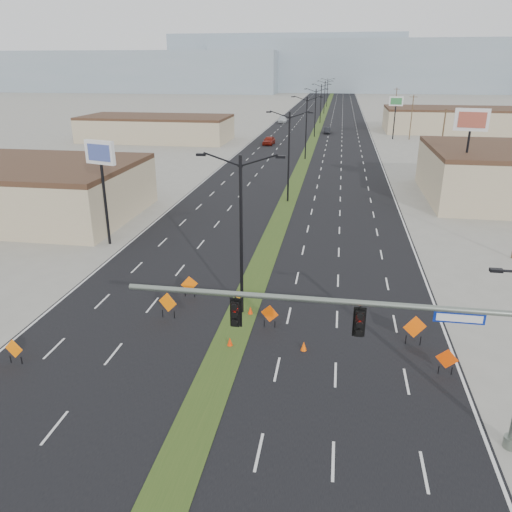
% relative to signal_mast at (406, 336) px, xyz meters
% --- Properties ---
extents(ground, '(600.00, 600.00, 0.00)m').
position_rel_signal_mast_xyz_m(ground, '(-8.56, -2.00, -4.79)').
color(ground, gray).
rests_on(ground, ground).
extents(road_surface, '(25.00, 400.00, 0.02)m').
position_rel_signal_mast_xyz_m(road_surface, '(-8.56, 98.00, -4.79)').
color(road_surface, black).
rests_on(road_surface, ground).
extents(median_strip, '(2.00, 400.00, 0.04)m').
position_rel_signal_mast_xyz_m(median_strip, '(-8.56, 98.00, -4.79)').
color(median_strip, '#294619').
rests_on(median_strip, ground).
extents(building_sw_far, '(30.00, 14.00, 4.50)m').
position_rel_signal_mast_xyz_m(building_sw_far, '(-40.56, 83.00, -2.54)').
color(building_sw_far, tan).
rests_on(building_sw_far, ground).
extents(building_se_far, '(44.00, 16.00, 5.00)m').
position_rel_signal_mast_xyz_m(building_se_far, '(29.44, 108.00, -2.29)').
color(building_se_far, tan).
rests_on(building_se_far, ground).
extents(mesa_west, '(180.00, 50.00, 22.00)m').
position_rel_signal_mast_xyz_m(mesa_west, '(-128.56, 278.00, 6.21)').
color(mesa_west, '#8497A4').
rests_on(mesa_west, ground).
extents(mesa_center, '(220.00, 50.00, 28.00)m').
position_rel_signal_mast_xyz_m(mesa_center, '(31.44, 298.00, 9.21)').
color(mesa_center, '#8497A4').
rests_on(mesa_center, ground).
extents(mesa_backdrop, '(140.00, 50.00, 32.00)m').
position_rel_signal_mast_xyz_m(mesa_backdrop, '(-38.56, 318.00, 11.21)').
color(mesa_backdrop, '#8497A4').
rests_on(mesa_backdrop, ground).
extents(signal_mast, '(16.30, 0.60, 8.00)m').
position_rel_signal_mast_xyz_m(signal_mast, '(0.00, 0.00, 0.00)').
color(signal_mast, slate).
rests_on(signal_mast, ground).
extents(streetlight_0, '(5.15, 0.24, 10.02)m').
position_rel_signal_mast_xyz_m(streetlight_0, '(-8.56, 10.00, 0.63)').
color(streetlight_0, black).
rests_on(streetlight_0, ground).
extents(streetlight_1, '(5.15, 0.24, 10.02)m').
position_rel_signal_mast_xyz_m(streetlight_1, '(-8.56, 38.00, 0.63)').
color(streetlight_1, black).
rests_on(streetlight_1, ground).
extents(streetlight_2, '(5.15, 0.24, 10.02)m').
position_rel_signal_mast_xyz_m(streetlight_2, '(-8.56, 66.00, 0.63)').
color(streetlight_2, black).
rests_on(streetlight_2, ground).
extents(streetlight_3, '(5.15, 0.24, 10.02)m').
position_rel_signal_mast_xyz_m(streetlight_3, '(-8.56, 94.00, 0.63)').
color(streetlight_3, black).
rests_on(streetlight_3, ground).
extents(streetlight_4, '(5.15, 0.24, 10.02)m').
position_rel_signal_mast_xyz_m(streetlight_4, '(-8.56, 122.00, 0.63)').
color(streetlight_4, black).
rests_on(streetlight_4, ground).
extents(streetlight_5, '(5.15, 0.24, 10.02)m').
position_rel_signal_mast_xyz_m(streetlight_5, '(-8.56, 150.00, 0.63)').
color(streetlight_5, black).
rests_on(streetlight_5, ground).
extents(streetlight_6, '(5.15, 0.24, 10.02)m').
position_rel_signal_mast_xyz_m(streetlight_6, '(-8.56, 178.00, 0.63)').
color(streetlight_6, black).
rests_on(streetlight_6, ground).
extents(utility_pole_1, '(1.60, 0.20, 9.00)m').
position_rel_signal_mast_xyz_m(utility_pole_1, '(11.44, 58.00, -0.12)').
color(utility_pole_1, '#4C3823').
rests_on(utility_pole_1, ground).
extents(utility_pole_2, '(1.60, 0.20, 9.00)m').
position_rel_signal_mast_xyz_m(utility_pole_2, '(11.44, 93.00, -0.12)').
color(utility_pole_2, '#4C3823').
rests_on(utility_pole_2, ground).
extents(utility_pole_3, '(1.60, 0.20, 9.00)m').
position_rel_signal_mast_xyz_m(utility_pole_3, '(11.44, 128.00, -0.12)').
color(utility_pole_3, '#4C3823').
rests_on(utility_pole_3, ground).
extents(car_left, '(2.23, 4.87, 1.62)m').
position_rel_signal_mast_xyz_m(car_left, '(-16.79, 81.00, -3.98)').
color(car_left, maroon).
rests_on(car_left, ground).
extents(car_mid, '(1.56, 4.14, 1.35)m').
position_rel_signal_mast_xyz_m(car_mid, '(-5.98, 100.22, -4.12)').
color(car_mid, black).
rests_on(car_mid, ground).
extents(car_far, '(2.62, 5.72, 1.62)m').
position_rel_signal_mast_xyz_m(car_far, '(-18.73, 121.50, -3.98)').
color(car_far, silver).
rests_on(car_far, ground).
extents(construction_sign_0, '(1.09, 0.18, 1.45)m').
position_rel_signal_mast_xyz_m(construction_sign_0, '(-19.23, 2.32, -3.94)').
color(construction_sign_0, orange).
rests_on(construction_sign_0, ground).
extents(construction_sign_1, '(1.06, 0.48, 1.51)m').
position_rel_signal_mast_xyz_m(construction_sign_1, '(-12.48, 11.65, -3.91)').
color(construction_sign_1, '#F76305').
rests_on(construction_sign_1, ground).
extents(construction_sign_2, '(1.26, 0.39, 1.72)m').
position_rel_signal_mast_xyz_m(construction_sign_2, '(-12.93, 8.52, -3.78)').
color(construction_sign_2, orange).
rests_on(construction_sign_2, ground).
extents(construction_sign_3, '(1.09, 0.31, 1.48)m').
position_rel_signal_mast_xyz_m(construction_sign_3, '(-6.56, 8.37, -3.93)').
color(construction_sign_3, '#F45105').
rests_on(construction_sign_3, ground).
extents(construction_sign_4, '(1.33, 0.41, 1.82)m').
position_rel_signal_mast_xyz_m(construction_sign_4, '(1.70, 7.69, -3.72)').
color(construction_sign_4, '#E85104').
rests_on(construction_sign_4, ground).
extents(construction_sign_5, '(1.09, 0.28, 1.48)m').
position_rel_signal_mast_xyz_m(construction_sign_5, '(2.94, 4.97, -3.93)').
color(construction_sign_5, '#DA3C04').
rests_on(construction_sign_5, ground).
extents(cone_0, '(0.42, 0.42, 0.55)m').
position_rel_signal_mast_xyz_m(cone_0, '(-8.46, 5.88, -4.52)').
color(cone_0, red).
rests_on(cone_0, ground).
extents(cone_1, '(0.43, 0.43, 0.56)m').
position_rel_signal_mast_xyz_m(cone_1, '(-4.33, 6.08, -4.51)').
color(cone_1, '#FF5705').
rests_on(cone_1, ground).
extents(cone_2, '(0.40, 0.40, 0.55)m').
position_rel_signal_mast_xyz_m(cone_2, '(-7.98, 9.82, -4.52)').
color(cone_2, '#E83204').
rests_on(cone_2, ground).
extents(cone_3, '(0.37, 0.37, 0.55)m').
position_rel_signal_mast_xyz_m(cone_3, '(-9.16, 12.06, -4.52)').
color(cone_3, orange).
rests_on(cone_3, ground).
extents(pole_sign_west, '(2.90, 1.21, 8.98)m').
position_rel_signal_mast_xyz_m(pole_sign_west, '(-22.56, 20.96, 2.51)').
color(pole_sign_west, black).
rests_on(pole_sign_west, ground).
extents(pole_sign_east_near, '(3.45, 0.93, 10.55)m').
position_rel_signal_mast_xyz_m(pole_sign_east_near, '(10.46, 38.73, 3.88)').
color(pole_sign_east_near, black).
rests_on(pole_sign_east_near, ground).
extents(pole_sign_east_far, '(2.84, 0.58, 8.66)m').
position_rel_signal_mast_xyz_m(pole_sign_east_far, '(8.07, 93.15, 2.22)').
color(pole_sign_east_far, black).
rests_on(pole_sign_east_far, ground).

